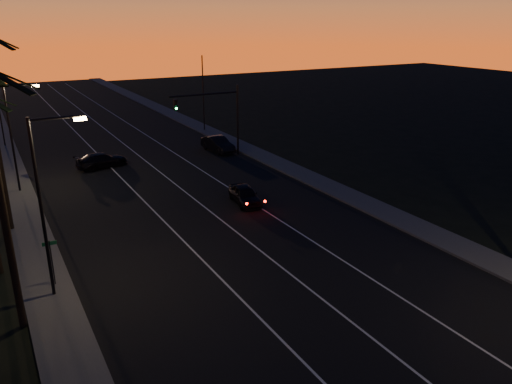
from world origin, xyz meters
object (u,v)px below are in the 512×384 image
signal_mast (216,109)px  lead_car (245,195)px  cross_car (102,160)px  right_car (218,144)px

signal_mast → lead_car: size_ratio=1.53×
signal_mast → cross_car: 11.69m
right_car → cross_car: bearing=-179.4°
cross_car → signal_mast: bearing=-9.9°
lead_car → right_car: 15.67m
signal_mast → right_car: (1.05, 2.01, -3.99)m
signal_mast → right_car: signal_mast is taller
signal_mast → cross_car: bearing=170.1°
right_car → lead_car: bearing=-107.6°
signal_mast → right_car: bearing=62.4°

